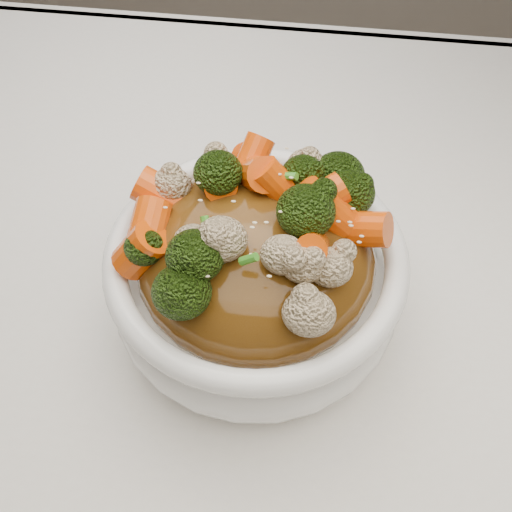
% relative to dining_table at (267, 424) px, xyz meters
% --- Properties ---
extents(floor, '(3.00, 3.00, 0.00)m').
position_rel_dining_table_xyz_m(floor, '(0.00, 0.00, -0.38)').
color(floor, olive).
rests_on(floor, ground).
extents(dining_table, '(1.20, 0.80, 0.75)m').
position_rel_dining_table_xyz_m(dining_table, '(0.00, 0.00, 0.00)').
color(dining_table, brown).
rests_on(dining_table, floor).
extents(tablecloth, '(1.20, 0.80, 0.04)m').
position_rel_dining_table_xyz_m(tablecloth, '(0.00, 0.00, 0.35)').
color(tablecloth, white).
rests_on(tablecloth, dining_table).
extents(bowl, '(0.25, 0.25, 0.09)m').
position_rel_dining_table_xyz_m(bowl, '(-0.01, -0.05, 0.42)').
color(bowl, white).
rests_on(bowl, tablecloth).
extents(sauce_base, '(0.20, 0.20, 0.10)m').
position_rel_dining_table_xyz_m(sauce_base, '(-0.01, -0.05, 0.45)').
color(sauce_base, '#55320E').
rests_on(sauce_base, bowl).
extents(carrots, '(0.20, 0.20, 0.05)m').
position_rel_dining_table_xyz_m(carrots, '(-0.01, -0.05, 0.52)').
color(carrots, '#E95007').
rests_on(carrots, sauce_base).
extents(broccoli, '(0.20, 0.20, 0.05)m').
position_rel_dining_table_xyz_m(broccoli, '(-0.01, -0.05, 0.52)').
color(broccoli, black).
rests_on(broccoli, sauce_base).
extents(cauliflower, '(0.20, 0.20, 0.04)m').
position_rel_dining_table_xyz_m(cauliflower, '(-0.01, -0.05, 0.52)').
color(cauliflower, beige).
rests_on(cauliflower, sauce_base).
extents(scallions, '(0.15, 0.15, 0.02)m').
position_rel_dining_table_xyz_m(scallions, '(-0.01, -0.05, 0.52)').
color(scallions, '#398E20').
rests_on(scallions, sauce_base).
extents(sesame_seeds, '(0.18, 0.18, 0.01)m').
position_rel_dining_table_xyz_m(sesame_seeds, '(-0.01, -0.05, 0.52)').
color(sesame_seeds, beige).
rests_on(sesame_seeds, sauce_base).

